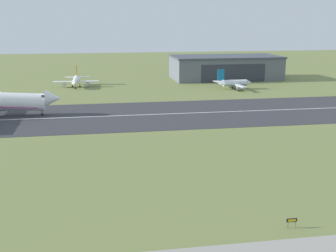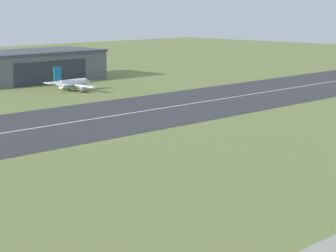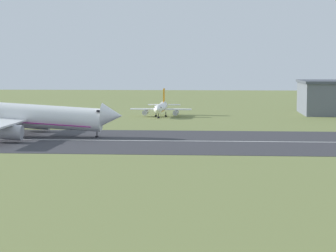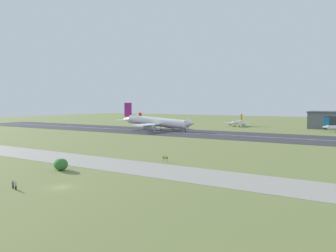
% 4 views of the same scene
% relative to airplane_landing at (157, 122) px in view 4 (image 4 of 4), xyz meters
% --- Properties ---
extents(ground_plane, '(695.21, 695.21, 0.00)m').
position_rel_airplane_landing_xyz_m(ground_plane, '(63.18, -68.88, -5.36)').
color(ground_plane, olive).
extents(runway_strip, '(455.21, 46.78, 0.06)m').
position_rel_airplane_landing_xyz_m(runway_strip, '(63.18, -5.94, -5.33)').
color(runway_strip, '#333338').
rests_on(runway_strip, ground_plane).
extents(runway_centreline, '(409.69, 0.70, 0.01)m').
position_rel_airplane_landing_xyz_m(runway_centreline, '(63.18, -5.94, -5.29)').
color(runway_centreline, silver).
rests_on(runway_centreline, runway_strip).
extents(taxiway_road, '(341.40, 16.17, 0.05)m').
position_rel_airplane_landing_xyz_m(taxiway_road, '(63.18, -106.38, -5.33)').
color(taxiway_road, gray).
rests_on(taxiway_road, ground_plane).
extents(airplane_landing, '(56.71, 49.37, 18.08)m').
position_rel_airplane_landing_xyz_m(airplane_landing, '(0.00, 0.00, 0.00)').
color(airplane_landing, white).
rests_on(airplane_landing, ground_plane).
extents(airplane_parked_west, '(18.28, 19.27, 9.70)m').
position_rel_airplane_landing_xyz_m(airplane_parked_west, '(-42.28, 45.80, -2.51)').
color(airplane_parked_west, silver).
rests_on(airplane_parked_west, ground_plane).
extents(airplane_parked_centre, '(21.03, 21.27, 9.30)m').
position_rel_airplane_landing_xyz_m(airplane_parked_centre, '(31.85, 63.68, -2.40)').
color(airplane_parked_centre, white).
rests_on(airplane_parked_centre, ground_plane).
extents(shrub_clump, '(3.78, 3.50, 3.07)m').
position_rel_airplane_landing_xyz_m(shrub_clump, '(48.78, -119.83, -3.83)').
color(shrub_clump, '#387533').
rests_on(shrub_clump, ground_plane).
extents(runway_sign, '(1.70, 0.13, 1.54)m').
position_rel_airplane_landing_xyz_m(runway_sign, '(65.84, -94.80, -4.20)').
color(runway_sign, '#4C4C51').
rests_on(runway_sign, ground_plane).
extents(spectator_left, '(0.40, 0.24, 1.65)m').
position_rel_airplane_landing_xyz_m(spectator_left, '(55.29, -137.72, -4.50)').
color(spectator_left, '#282B38').
rests_on(spectator_left, ground_plane).
extents(spectator_right, '(0.40, 0.24, 1.72)m').
position_rel_airplane_landing_xyz_m(spectator_right, '(56.91, -138.16, -4.46)').
color(spectator_right, '#282B38').
rests_on(spectator_right, ground_plane).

